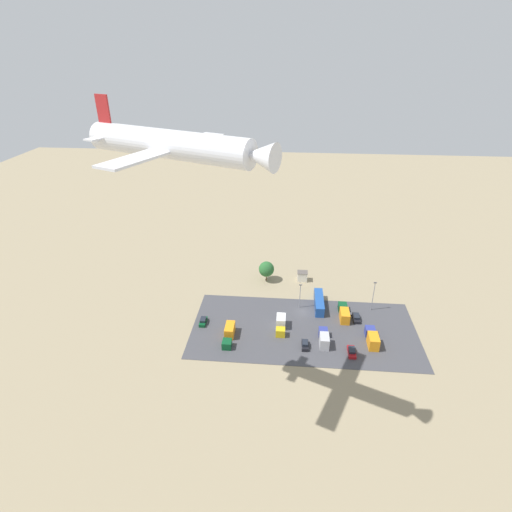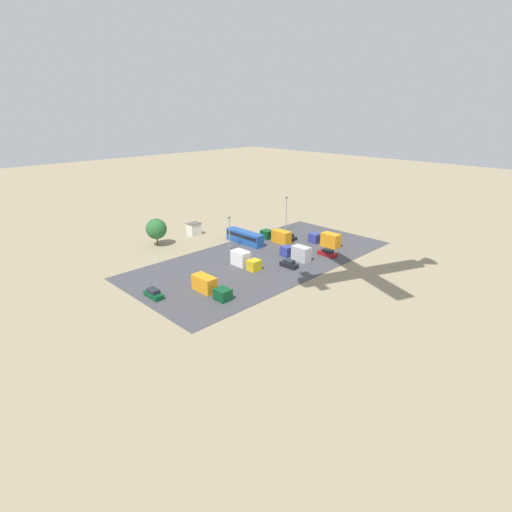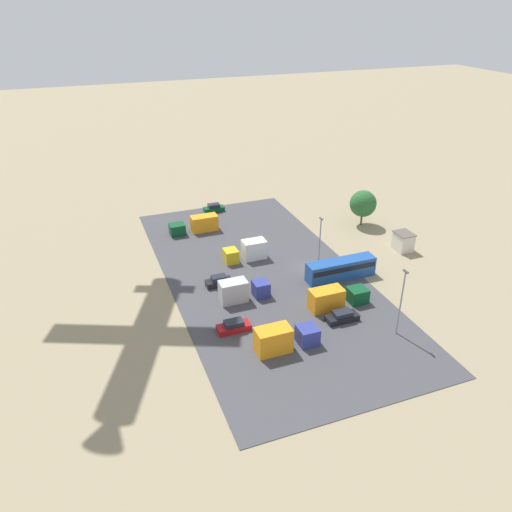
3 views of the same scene
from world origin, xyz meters
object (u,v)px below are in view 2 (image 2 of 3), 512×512
parked_car_1 (327,253)px  parked_car_0 (288,237)px  shed_building (194,229)px  bus (245,237)px  parked_car_3 (289,264)px  parked_truck_4 (244,260)px  parked_truck_3 (326,239)px  parked_truck_1 (277,236)px  parked_car_2 (154,294)px  parked_truck_2 (209,286)px  parked_truck_0 (297,253)px

parked_car_1 → parked_car_0: bearing=-102.1°
parked_car_0 → parked_car_1: 14.88m
parked_car_0 → shed_building: bearing=126.3°
bus → parked_car_3: size_ratio=2.78×
shed_building → parked_truck_4: size_ratio=0.47×
bus → parked_truck_3: 20.19m
parked_car_0 → parked_truck_1: 3.64m
parked_truck_3 → parked_car_2: bearing=174.4°
parked_car_0 → parked_truck_4: bearing=-164.3°
parked_truck_2 → parked_truck_3: 37.62m
parked_car_3 → parked_truck_1: size_ratio=0.46×
shed_building → bus: 15.65m
shed_building → parked_truck_2: shed_building is taller
parked_car_0 → parked_truck_1: bearing=167.6°
parked_car_0 → parked_truck_2: parked_truck_2 is taller
parked_truck_0 → parked_truck_4: 12.50m
parked_truck_0 → parked_truck_4: (11.41, -5.12, -0.02)m
parked_truck_1 → parked_truck_2: size_ratio=0.98×
bus → parked_car_2: size_ratio=2.68×
parked_car_0 → parked_car_3: size_ratio=1.13×
parked_car_0 → parked_truck_2: (34.94, 11.17, 0.72)m
parked_truck_2 → parked_truck_1: bearing=-159.2°
parked_truck_0 → parked_truck_2: size_ratio=0.82×
shed_building → parked_truck_0: parked_truck_0 is taller
parked_truck_0 → parked_car_0: bearing=48.3°
parked_car_1 → parked_truck_1: parked_truck_1 is taller
parked_truck_0 → parked_truck_2: bearing=-179.9°
bus → parked_car_0: (-10.34, 5.48, -1.03)m
shed_building → parked_car_2: (28.12, 25.86, -0.88)m
bus → parked_truck_3: (-13.00, 15.45, -0.14)m
parked_car_1 → parked_truck_2: parked_truck_2 is taller
parked_car_2 → parked_car_3: 29.29m
parked_truck_3 → parked_car_3: bearing=-170.1°
parked_car_1 → shed_building: bearing=-71.2°
shed_building → parked_car_0: shed_building is taller
parked_truck_4 → parked_truck_1: bearing=-159.3°
parked_car_0 → parked_truck_0: 14.93m
parked_car_0 → parked_truck_0: (9.92, 11.12, 0.87)m
parked_car_3 → parked_truck_4: size_ratio=0.56×
parked_car_2 → parked_truck_2: (-8.19, 5.73, 0.67)m
parked_car_0 → parked_truck_3: (-2.66, 9.97, 0.89)m
bus → parked_car_0: 11.74m
parked_car_1 → parked_car_2: (40.00, -9.11, 0.06)m
parked_truck_1 → parked_car_2: bearing=-171.1°
parked_truck_1 → parked_car_0: bearing=-12.4°
bus → parked_car_0: bearing=152.1°
parked_car_2 → shed_building: bearing=-137.4°
parked_car_1 → parked_truck_4: 20.13m
parked_truck_3 → parked_truck_2: bearing=-178.2°
parked_car_1 → parked_car_3: 11.81m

